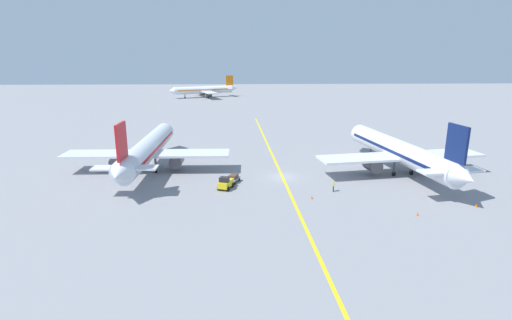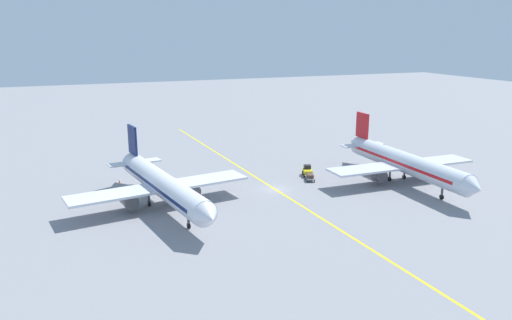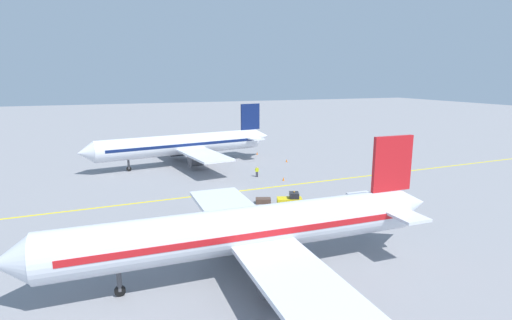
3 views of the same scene
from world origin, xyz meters
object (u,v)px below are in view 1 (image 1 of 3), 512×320
Objects in this scene: baggage_tug_white at (225,183)px; traffic_cone_mid_apron at (312,197)px; airplane_adjacent_stand at (399,152)px; airplane_distant_taxiing at (204,90)px; traffic_cone_by_wingtip at (476,205)px; baggage_cart_trailing at (233,178)px; airplane_at_gate at (147,149)px; ground_crew_worker at (334,186)px; traffic_cone_near_nose at (417,214)px.

baggage_tug_white reaches higher than traffic_cone_mid_apron.
airplane_adjacent_stand is 1.16× the size of airplane_distant_taxiing.
baggage_tug_white reaches higher than traffic_cone_by_wingtip.
baggage_tug_white reaches higher than baggage_cart_trailing.
airplane_distant_taxiing is (-0.65, 116.76, -0.37)m from airplane_at_gate.
baggage_tug_white reaches higher than ground_crew_worker.
traffic_cone_near_nose is at bearing -103.80° from airplane_adjacent_stand.
airplane_at_gate is 43.84m from traffic_cone_near_nose.
traffic_cone_by_wingtip is (4.48, -15.77, -3.43)m from airplane_adjacent_stand.
baggage_cart_trailing is 5.31× the size of traffic_cone_mid_apron.
baggage_tug_white is at bearing 158.67° from traffic_cone_mid_apron.
airplane_at_gate is 17.39m from baggage_tug_white.
traffic_cone_near_nose and traffic_cone_mid_apron have the same top height.
baggage_cart_trailing reaches higher than traffic_cone_near_nose.
airplane_at_gate is 32.09m from ground_crew_worker.
baggage_cart_trailing is 34.31m from traffic_cone_by_wingtip.
baggage_tug_white is at bearing -166.08° from airplane_adjacent_stand.
traffic_cone_mid_apron is (-12.23, 6.34, 0.00)m from traffic_cone_near_nose.
baggage_tug_white is at bearing -109.72° from baggage_cart_trailing.
airplane_at_gate is 116.77m from airplane_distant_taxiing.
baggage_tug_white is (14.36, -127.09, -2.44)m from airplane_distant_taxiing.
baggage_tug_white is at bearing 165.52° from traffic_cone_by_wingtip.
baggage_tug_white reaches higher than traffic_cone_near_nose.
ground_crew_worker is at bearing -6.46° from baggage_tug_white.
traffic_cone_mid_apron is (12.17, -4.75, -0.63)m from baggage_tug_white.
traffic_cone_near_nose is (38.10, -21.41, -3.43)m from airplane_at_gate.
airplane_distant_taxiing reaches higher than traffic_cone_near_nose.
airplane_distant_taxiing is 18.25× the size of ground_crew_worker.
airplane_at_gate is at bearing 143.01° from baggage_tug_white.
airplane_adjacent_stand is 64.51× the size of traffic_cone_near_nose.
traffic_cone_by_wingtip is (8.96, 2.47, 0.00)m from traffic_cone_near_nose.
traffic_cone_by_wingtip is at bearing 15.44° from traffic_cone_near_nose.
airplane_at_gate is at bearing 149.78° from traffic_cone_mid_apron.
airplane_distant_taxiing is at bearing 109.82° from airplane_adjacent_stand.
traffic_cone_near_nose is (38.75, -138.18, -3.06)m from airplane_distant_taxiing.
airplane_at_gate is at bearing 175.75° from airplane_adjacent_stand.
ground_crew_worker is at bearing -18.37° from baggage_cart_trailing.
ground_crew_worker reaches higher than traffic_cone_by_wingtip.
traffic_cone_near_nose is 1.00× the size of traffic_cone_by_wingtip.
traffic_cone_by_wingtip is (47.06, -18.94, -3.43)m from airplane_at_gate.
ground_crew_worker is at bearing -76.80° from airplane_distant_taxiing.
airplane_distant_taxiing is at bearing 90.32° from airplane_at_gate.
traffic_cone_by_wingtip is (17.48, -6.82, -0.63)m from ground_crew_worker.
baggage_tug_white is at bearing -36.99° from airplane_at_gate.
ground_crew_worker is (29.58, -12.12, -2.80)m from airplane_at_gate.
airplane_distant_taxiing is at bearing 103.20° from ground_crew_worker.
traffic_cone_near_nose is 13.77m from traffic_cone_mid_apron.
airplane_at_gate reaches higher than traffic_cone_by_wingtip.
airplane_adjacent_stand is 28.22m from baggage_cart_trailing.
traffic_cone_near_nose is (-4.48, -18.25, -3.43)m from airplane_adjacent_stand.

